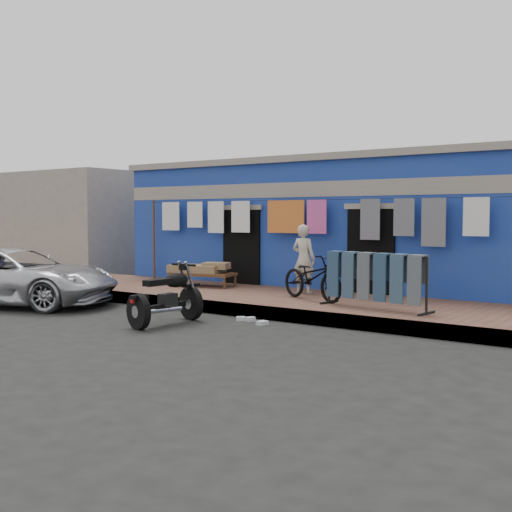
{
  "coord_description": "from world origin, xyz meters",
  "views": [
    {
      "loc": [
        7.31,
        -8.28,
        1.95
      ],
      "look_at": [
        0.0,
        2.0,
        1.15
      ],
      "focal_mm": 45.0,
      "sensor_mm": 36.0,
      "label": 1
    }
  ],
  "objects_px": {
    "bicycle": "(313,272)",
    "jeans_rack": "(375,280)",
    "seated_person": "(304,259)",
    "motorcycle": "(166,295)",
    "charpoy": "(203,275)",
    "car": "(15,276)"
  },
  "relations": [
    {
      "from": "car",
      "to": "jeans_rack",
      "type": "height_order",
      "value": "jeans_rack"
    },
    {
      "from": "car",
      "to": "charpoy",
      "type": "distance_m",
      "value": 4.23
    },
    {
      "from": "bicycle",
      "to": "charpoy",
      "type": "relative_size",
      "value": 1.0
    },
    {
      "from": "seated_person",
      "to": "charpoy",
      "type": "relative_size",
      "value": 0.85
    },
    {
      "from": "bicycle",
      "to": "motorcycle",
      "type": "distance_m",
      "value": 3.11
    },
    {
      "from": "car",
      "to": "bicycle",
      "type": "distance_m",
      "value": 6.45
    },
    {
      "from": "car",
      "to": "motorcycle",
      "type": "distance_m",
      "value": 4.38
    },
    {
      "from": "seated_person",
      "to": "motorcycle",
      "type": "distance_m",
      "value": 3.74
    },
    {
      "from": "jeans_rack",
      "to": "bicycle",
      "type": "bearing_deg",
      "value": 166.81
    },
    {
      "from": "car",
      "to": "bicycle",
      "type": "xyz_separation_m",
      "value": [
        5.79,
        2.85,
        0.18
      ]
    },
    {
      "from": "seated_person",
      "to": "bicycle",
      "type": "height_order",
      "value": "seated_person"
    },
    {
      "from": "motorcycle",
      "to": "charpoy",
      "type": "bearing_deg",
      "value": 122.52
    },
    {
      "from": "seated_person",
      "to": "car",
      "type": "bearing_deg",
      "value": 37.5
    },
    {
      "from": "bicycle",
      "to": "jeans_rack",
      "type": "distance_m",
      "value": 1.57
    },
    {
      "from": "seated_person",
      "to": "motorcycle",
      "type": "height_order",
      "value": "seated_person"
    },
    {
      "from": "motorcycle",
      "to": "jeans_rack",
      "type": "xyz_separation_m",
      "value": [
        2.94,
        2.4,
        0.25
      ]
    },
    {
      "from": "seated_person",
      "to": "motorcycle",
      "type": "bearing_deg",
      "value": 80.6
    },
    {
      "from": "car",
      "to": "motorcycle",
      "type": "bearing_deg",
      "value": -111.79
    },
    {
      "from": "seated_person",
      "to": "bicycle",
      "type": "bearing_deg",
      "value": 130.82
    },
    {
      "from": "bicycle",
      "to": "car",
      "type": "bearing_deg",
      "value": 136.89
    },
    {
      "from": "seated_person",
      "to": "bicycle",
      "type": "distance_m",
      "value": 1.18
    },
    {
      "from": "car",
      "to": "seated_person",
      "type": "bearing_deg",
      "value": -76.4
    }
  ]
}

